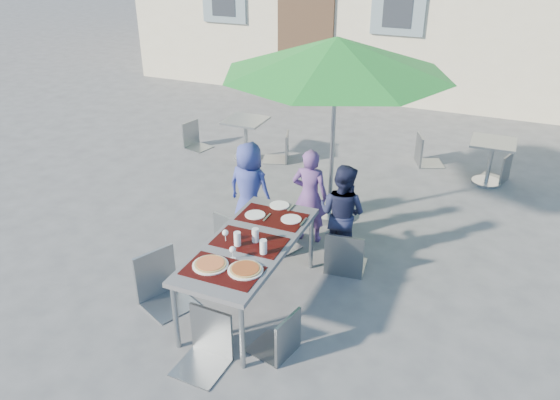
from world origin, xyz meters
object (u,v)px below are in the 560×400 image
at_px(child_1, 310,196).
at_px(patio_umbrella, 337,57).
at_px(chair_3, 158,250).
at_px(chair_5, 203,311).
at_px(pizza_near_right, 245,269).
at_px(bg_chair_l_1, 427,132).
at_px(cafe_table_0, 246,133).
at_px(cafe_table_1, 491,156).
at_px(child_0, 249,188).
at_px(child_2, 342,213).
at_px(chair_0, 232,210).
at_px(chair_1, 276,214).
at_px(chair_2, 347,227).
at_px(dining_table, 250,246).
at_px(bg_chair_r_0, 281,130).
at_px(bg_chair_l_0, 193,120).
at_px(pizza_near_left, 210,264).
at_px(bg_chair_r_1, 503,151).
at_px(chair_4, 280,310).

xyz_separation_m(child_1, patio_umbrella, (0.06, 0.63, 1.56)).
bearing_deg(chair_3, chair_5, -34.17).
xyz_separation_m(pizza_near_right, bg_chair_l_1, (0.80, 4.95, -0.22)).
relative_size(cafe_table_0, cafe_table_1, 1.01).
height_order(child_0, chair_5, child_0).
relative_size(child_0, cafe_table_0, 1.75).
xyz_separation_m(child_2, chair_0, (-1.23, -0.35, -0.04)).
xyz_separation_m(chair_1, chair_2, (0.90, -0.12, 0.09)).
height_order(dining_table, child_1, child_1).
distance_m(child_1, bg_chair_r_0, 2.58).
bearing_deg(bg_chair_l_0, chair_5, -57.68).
bearing_deg(chair_3, pizza_near_left, -15.22).
bearing_deg(child_2, cafe_table_1, -104.35).
height_order(child_1, bg_chair_l_0, child_1).
distance_m(pizza_near_left, cafe_table_0, 4.41).
height_order(patio_umbrella, cafe_table_1, patio_umbrella).
height_order(child_1, chair_1, child_1).
xyz_separation_m(chair_2, bg_chair_l_0, (-3.61, 2.70, -0.08)).
distance_m(chair_1, chair_5, 2.00).
xyz_separation_m(chair_1, cafe_table_1, (2.19, 3.04, -0.06)).
distance_m(chair_5, bg_chair_r_1, 5.61).
height_order(pizza_near_left, chair_1, chair_1).
xyz_separation_m(chair_2, bg_chair_r_1, (1.45, 3.30, -0.08)).
relative_size(chair_3, patio_umbrella, 0.38).
xyz_separation_m(chair_0, chair_5, (0.65, -1.77, 0.01)).
relative_size(child_1, chair_5, 1.24).
height_order(chair_0, chair_1, chair_0).
bearing_deg(pizza_near_right, dining_table, 112.02).
bearing_deg(bg_chair_r_0, child_0, -76.52).
bearing_deg(pizza_near_left, chair_1, 91.31).
distance_m(patio_umbrella, bg_chair_r_0, 2.66).
relative_size(child_1, patio_umbrella, 0.43).
height_order(child_0, bg_chair_r_1, child_0).
xyz_separation_m(chair_3, chair_4, (1.45, -0.24, -0.13)).
distance_m(chair_0, cafe_table_0, 2.94).
height_order(chair_2, bg_chair_l_0, chair_2).
distance_m(child_0, child_1, 0.78).
relative_size(pizza_near_right, chair_4, 0.38).
bearing_deg(bg_chair_l_0, child_0, -45.78).
xyz_separation_m(pizza_near_left, chair_2, (0.87, 1.47, -0.19)).
bearing_deg(chair_2, cafe_table_0, 134.41).
bearing_deg(chair_2, bg_chair_l_1, 85.62).
xyz_separation_m(chair_0, chair_1, (0.47, 0.22, -0.07)).
xyz_separation_m(pizza_near_right, chair_4, (0.38, -0.09, -0.27)).
bearing_deg(chair_0, child_2, 15.82).
bearing_deg(bg_chair_l_1, chair_0, -114.31).
bearing_deg(bg_chair_r_1, bg_chair_r_0, -170.54).
relative_size(chair_4, chair_5, 0.88).
xyz_separation_m(child_0, bg_chair_r_1, (2.85, 2.87, -0.10)).
relative_size(chair_0, chair_2, 0.97).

